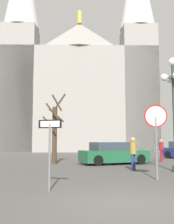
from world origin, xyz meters
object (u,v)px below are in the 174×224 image
at_px(stop_sign, 156,126).
at_px(street_lamp, 174,94).
at_px(pedestrian_walking, 133,150).
at_px(parked_car_near_green, 113,154).
at_px(one_way_arrow_sign, 50,144).
at_px(bare_tree, 55,131).
at_px(pedestrian_standing, 161,148).
at_px(cathedral, 80,84).

xyz_separation_m(stop_sign, street_lamp, (1.77, 2.73, 1.73)).
relative_size(stop_sign, pedestrian_walking, 1.73).
bearing_deg(parked_car_near_green, stop_sign, -85.02).
relative_size(one_way_arrow_sign, bare_tree, 0.45).
height_order(stop_sign, street_lamp, street_lamp).
height_order(stop_sign, parked_car_near_green, stop_sign).
relative_size(one_way_arrow_sign, pedestrian_standing, 1.32).
bearing_deg(one_way_arrow_sign, cathedral, 87.51).
height_order(one_way_arrow_sign, pedestrian_standing, one_way_arrow_sign).
bearing_deg(bare_tree, cathedral, 84.98).
height_order(bare_tree, pedestrian_standing, bare_tree).
bearing_deg(pedestrian_standing, stop_sign, -108.80).
relative_size(parked_car_near_green, pedestrian_standing, 2.92).
height_order(pedestrian_walking, pedestrian_standing, pedestrian_walking).
xyz_separation_m(cathedral, stop_sign, (2.47, -30.54, -8.23)).
xyz_separation_m(one_way_arrow_sign, street_lamp, (5.65, 4.79, 2.38)).
relative_size(one_way_arrow_sign, pedestrian_walking, 1.27).
height_order(one_way_arrow_sign, bare_tree, bare_tree).
bearing_deg(parked_car_near_green, bare_tree, 175.20).
relative_size(cathedral, pedestrian_standing, 20.96).
height_order(cathedral, pedestrian_walking, cathedral).
bearing_deg(pedestrian_walking, stop_sign, -86.86).
relative_size(bare_tree, pedestrian_walking, 2.81).
bearing_deg(bare_tree, street_lamp, -38.10).
bearing_deg(stop_sign, street_lamp, 57.08).
bearing_deg(street_lamp, one_way_arrow_sign, -139.71).
bearing_deg(street_lamp, cathedral, 98.67).
bearing_deg(pedestrian_standing, parked_car_near_green, -152.28).
bearing_deg(cathedral, stop_sign, -85.38).
bearing_deg(pedestrian_standing, cathedral, 104.88).
xyz_separation_m(cathedral, bare_tree, (-2.01, -22.90, -8.12)).
xyz_separation_m(cathedral, pedestrian_standing, (5.64, -21.23, -9.32)).
bearing_deg(cathedral, one_way_arrow_sign, -92.49).
height_order(stop_sign, bare_tree, bare_tree).
xyz_separation_m(cathedral, street_lamp, (4.24, -27.81, -6.50)).
xyz_separation_m(stop_sign, parked_car_near_green, (-0.64, 7.31, -1.39)).
height_order(cathedral, bare_tree, cathedral).
relative_size(street_lamp, pedestrian_walking, 3.38).
xyz_separation_m(cathedral, pedestrian_walking, (2.29, -27.19, -9.27)).
relative_size(cathedral, bare_tree, 7.15).
distance_m(cathedral, one_way_arrow_sign, 33.82).
xyz_separation_m(stop_sign, pedestrian_standing, (3.17, 9.31, -1.09)).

